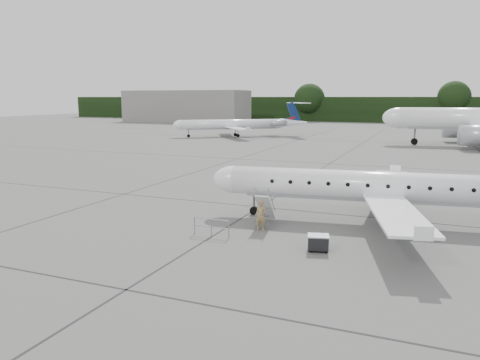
% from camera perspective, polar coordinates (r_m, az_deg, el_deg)
% --- Properties ---
extents(ground, '(320.00, 320.00, 0.00)m').
position_cam_1_polar(ground, '(26.26, 11.06, -7.57)').
color(ground, '#5C5C5A').
rests_on(ground, ground).
extents(treeline, '(260.00, 4.00, 8.00)m').
position_cam_1_polar(treeline, '(154.72, 20.96, 7.97)').
color(treeline, black).
rests_on(treeline, ground).
extents(terminal_building, '(40.00, 14.00, 10.00)m').
position_cam_1_polar(terminal_building, '(154.01, -6.60, 8.92)').
color(terminal_building, slate).
rests_on(terminal_building, ground).
extents(main_regional_jet, '(28.03, 21.90, 6.60)m').
position_cam_1_polar(main_regional_jet, '(30.43, 17.85, 0.93)').
color(main_regional_jet, white).
rests_on(main_regional_jet, ground).
extents(airstair, '(1.18, 2.51, 2.07)m').
position_cam_1_polar(airstair, '(29.22, 3.11, -3.49)').
color(airstair, white).
rests_on(airstair, ground).
extents(passenger, '(0.67, 0.44, 1.82)m').
position_cam_1_polar(passenger, '(27.96, 2.55, -4.37)').
color(passenger, olive).
rests_on(passenger, ground).
extents(safety_railing, '(2.20, 0.12, 1.00)m').
position_cam_1_polar(safety_railing, '(26.97, -3.51, -5.82)').
color(safety_railing, gray).
rests_on(safety_railing, ground).
extents(baggage_cart, '(1.22, 1.08, 0.90)m').
position_cam_1_polar(baggage_cart, '(24.75, 9.51, -7.53)').
color(baggage_cart, black).
rests_on(baggage_cart, ground).
extents(bg_regional_left, '(32.45, 30.71, 6.91)m').
position_cam_1_polar(bg_regional_left, '(95.08, -0.99, 7.39)').
color(bg_regional_left, white).
rests_on(bg_regional_left, ground).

